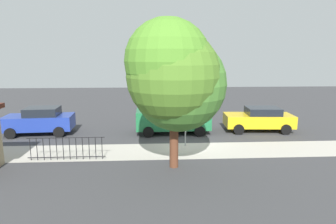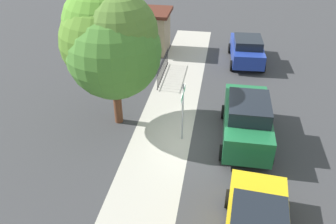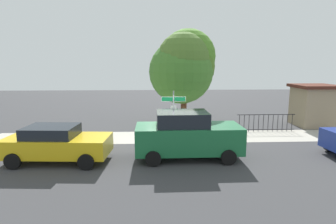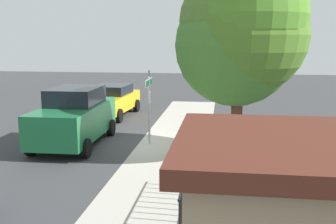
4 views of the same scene
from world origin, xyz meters
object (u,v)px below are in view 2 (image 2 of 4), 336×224
at_px(car_blue, 247,49).
at_px(utility_shed, 151,31).
at_px(shade_tree, 110,40).
at_px(car_green, 247,120).
at_px(street_sign, 183,104).

bearing_deg(car_blue, utility_shed, 78.68).
relative_size(shade_tree, car_blue, 1.52).
distance_m(shade_tree, car_blue, 10.39).
bearing_deg(car_green, shade_tree, 85.25).
bearing_deg(utility_shed, car_green, -146.30).
bearing_deg(shade_tree, street_sign, -105.13).
height_order(street_sign, utility_shed, utility_shed).
xyz_separation_m(street_sign, utility_shed, (9.55, 3.40, -0.40)).
distance_m(car_blue, utility_shed, 6.37).
distance_m(car_green, car_blue, 8.26).
distance_m(shade_tree, utility_shed, 9.08).
height_order(car_green, utility_shed, utility_shed).
relative_size(shade_tree, utility_shed, 2.29).
distance_m(street_sign, shade_tree, 3.96).
bearing_deg(shade_tree, car_blue, -37.73).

